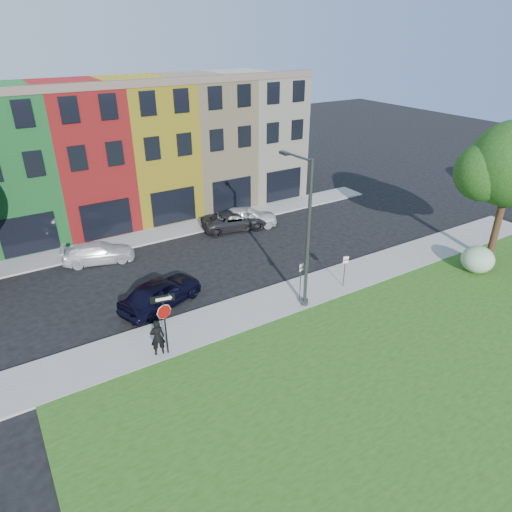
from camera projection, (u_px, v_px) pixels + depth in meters
ground at (302, 333)px, 22.53m from camera, size 120.00×120.00×0.00m
sidewalk_near at (299, 294)px, 25.72m from camera, size 40.00×3.00×0.12m
sidewalk_far at (142, 238)px, 32.52m from camera, size 40.00×2.40×0.12m
rowhouse_block at (115, 150)px, 35.24m from camera, size 30.00×10.12×10.00m
stop_sign at (164, 313)px, 19.99m from camera, size 1.03×0.26×3.08m
man at (157, 337)px, 20.52m from camera, size 0.80×0.65×1.82m
sedan_near at (161, 293)px, 24.39m from camera, size 5.22×6.12×1.63m
parked_car_silver at (98, 253)px, 29.09m from camera, size 3.92×5.28×1.28m
parked_car_dark at (235, 220)px, 33.84m from camera, size 4.15×5.79×1.37m
parked_car_white at (247, 217)px, 34.22m from camera, size 4.94×5.78×1.54m
street_lamp at (305, 235)px, 23.00m from camera, size 0.47×2.58×7.95m
parking_sign_a at (301, 277)px, 24.37m from camera, size 0.31×0.13×2.36m
parking_sign_b at (345, 267)px, 25.81m from camera, size 0.31×0.15×1.98m
tree_park_a at (512, 166)px, 26.68m from camera, size 6.07×5.31×8.81m
shrub at (478, 259)px, 27.64m from camera, size 1.92×1.92×1.64m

